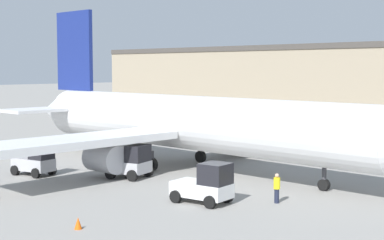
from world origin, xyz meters
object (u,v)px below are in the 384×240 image
Objects in this scene: airplane at (182,122)px; pushback_tug at (132,163)px; ground_crew_worker at (277,187)px; belt_loader_truck at (36,160)px; safety_cone_near at (78,223)px; baggage_tug at (206,185)px.

airplane is 12.71× the size of pushback_tug.
ground_crew_worker is 17.35m from belt_loader_truck.
pushback_tug is at bearing -83.22° from airplane.
airplane reaches higher than belt_loader_truck.
pushback_tug is (5.43, 4.02, -0.06)m from belt_loader_truck.
airplane is 17.57m from safety_cone_near.
pushback_tug reaches higher than safety_cone_near.
baggage_tug is (-2.67, -2.78, 0.16)m from ground_crew_worker.
airplane is at bearing 119.70° from safety_cone_near.
belt_loader_truck reaches higher than safety_cone_near.
airplane reaches higher than safety_cone_near.
belt_loader_truck is at bearing 157.01° from safety_cone_near.
airplane is 69.04× the size of safety_cone_near.
airplane is 12.95m from ground_crew_worker.
safety_cone_near is (13.29, -5.64, -0.81)m from belt_loader_truck.
pushback_tug reaches higher than ground_crew_worker.
safety_cone_near is (7.86, -9.66, -0.75)m from pushback_tug.
ground_crew_worker is at bearing 4.46° from belt_loader_truck.
airplane reaches higher than pushback_tug.
belt_loader_truck is at bearing -179.84° from baggage_tug.
belt_loader_truck is (-13.96, -2.17, 0.06)m from baggage_tug.
pushback_tug is (-8.53, 1.86, -0.00)m from baggage_tug.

